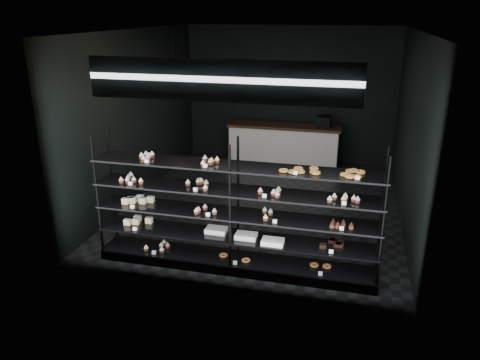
{
  "coord_description": "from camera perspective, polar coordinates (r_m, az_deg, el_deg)",
  "views": [
    {
      "loc": [
        1.56,
        -8.2,
        3.52
      ],
      "look_at": [
        -0.0,
        -1.9,
        1.16
      ],
      "focal_mm": 35.0,
      "sensor_mm": 36.0,
      "label": 1
    }
  ],
  "objects": [
    {
      "name": "display_shelf",
      "position": [
        6.61,
        -0.87,
        -5.92
      ],
      "size": [
        4.0,
        0.5,
        1.91
      ],
      "color": "black",
      "rests_on": "room"
    },
    {
      "name": "pendant_lamp",
      "position": [
        7.37,
        -8.01,
        11.49
      ],
      "size": [
        0.33,
        0.33,
        0.9
      ],
      "color": "black",
      "rests_on": "room"
    },
    {
      "name": "signage",
      "position": [
        5.55,
        -2.57,
        12.01
      ],
      "size": [
        3.3,
        0.05,
        0.5
      ],
      "color": "#0C143F",
      "rests_on": "room"
    },
    {
      "name": "service_counter",
      "position": [
        11.22,
        5.42,
        4.33
      ],
      "size": [
        2.65,
        0.65,
        1.23
      ],
      "color": "silver",
      "rests_on": "room"
    },
    {
      "name": "room",
      "position": [
        8.56,
        3.12,
        7.03
      ],
      "size": [
        5.01,
        6.01,
        3.2
      ],
      "color": "black",
      "rests_on": "ground"
    }
  ]
}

